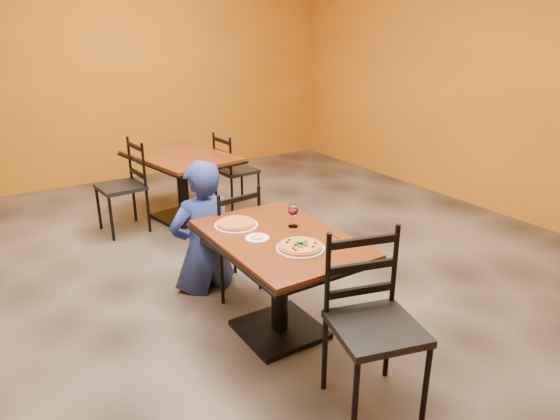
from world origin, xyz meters
TOP-DOWN VIEW (x-y plane):
  - floor at (0.00, 0.00)m, footprint 7.00×8.00m
  - wall_back at (0.00, 4.00)m, footprint 7.00×0.01m
  - wall_right at (3.50, 0.00)m, footprint 0.01×8.00m
  - table_main at (0.00, -0.50)m, footprint 0.83×1.23m
  - table_second at (0.30, 2.01)m, footprint 1.09×1.43m
  - chair_main_near at (0.05, -1.40)m, footprint 0.57×0.57m
  - chair_main_far at (-0.01, 0.28)m, footprint 0.46×0.46m
  - chair_second_left at (-0.39, 2.01)m, footprint 0.47×0.47m
  - chair_second_right at (0.98, 2.01)m, footprint 0.44×0.44m
  - diner at (-0.17, 0.42)m, footprint 0.57×0.37m
  - plate_main at (0.00, -0.74)m, footprint 0.31×0.31m
  - pizza_main at (0.00, -0.74)m, footprint 0.28×0.28m
  - plate_far at (-0.16, -0.18)m, footprint 0.31×0.31m
  - pizza_far at (-0.16, -0.18)m, footprint 0.28×0.28m
  - side_plate at (-0.15, -0.46)m, footprint 0.16×0.16m
  - dip at (-0.15, -0.46)m, footprint 0.09×0.09m
  - wine_glass at (0.17, -0.40)m, footprint 0.08×0.08m
  - fork at (-0.14, -0.73)m, footprint 0.04×0.19m
  - knife at (0.31, -0.71)m, footprint 0.04×0.21m

SIDE VIEW (x-z plane):
  - floor at x=0.00m, z-range -0.01..0.01m
  - chair_main_far at x=-0.01m, z-range 0.00..0.91m
  - chair_second_right at x=0.98m, z-range 0.00..0.91m
  - chair_second_left at x=-0.39m, z-range 0.00..0.97m
  - chair_main_near at x=0.05m, z-range 0.00..1.03m
  - diner at x=-0.17m, z-range 0.00..1.09m
  - table_main at x=0.00m, z-range 0.18..0.93m
  - table_second at x=0.30m, z-range 0.18..0.93m
  - fork at x=-0.14m, z-range 0.75..0.75m
  - knife at x=0.31m, z-range 0.75..0.75m
  - plate_main at x=0.00m, z-range 0.75..0.76m
  - plate_far at x=-0.16m, z-range 0.75..0.76m
  - side_plate at x=-0.15m, z-range 0.75..0.76m
  - dip at x=-0.15m, z-range 0.76..0.77m
  - pizza_main at x=0.00m, z-range 0.76..0.78m
  - pizza_far at x=-0.16m, z-range 0.76..0.78m
  - wine_glass at x=0.17m, z-range 0.75..0.93m
  - wall_back at x=0.00m, z-range 0.00..3.00m
  - wall_right at x=3.50m, z-range 0.00..3.00m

